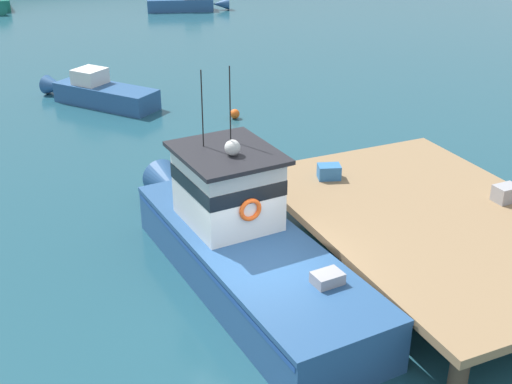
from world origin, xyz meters
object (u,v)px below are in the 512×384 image
object	(u,v)px
crate_stack_mid_dock	(329,172)
moored_boat_off_the_point	(186,3)
main_fishing_boat	(240,239)
moored_boat_far_left	(99,92)
mooring_buoy_spare_mooring	(235,114)
crate_single_by_cleat	(506,193)

from	to	relation	value
crate_stack_mid_dock	moored_boat_off_the_point	size ratio (longest dim) A/B	0.10
main_fishing_boat	moored_boat_far_left	bearing A→B (deg)	90.81
main_fishing_boat	crate_stack_mid_dock	world-z (taller)	main_fishing_boat
main_fishing_boat	crate_stack_mid_dock	bearing A→B (deg)	28.18
moored_boat_off_the_point	mooring_buoy_spare_mooring	world-z (taller)	moored_boat_off_the_point
crate_single_by_cleat	crate_stack_mid_dock	distance (m)	4.54
main_fishing_boat	mooring_buoy_spare_mooring	bearing A→B (deg)	68.21
mooring_buoy_spare_mooring	moored_boat_off_the_point	bearing A→B (deg)	75.87
crate_stack_mid_dock	moored_boat_off_the_point	xyz separation A→B (m)	(6.62, 31.65, -0.89)
mooring_buoy_spare_mooring	crate_single_by_cleat	bearing A→B (deg)	-78.06
crate_single_by_cleat	crate_stack_mid_dock	xyz separation A→B (m)	(-3.38, 3.04, -0.02)
main_fishing_boat	moored_boat_far_left	xyz separation A→B (m)	(-0.21, 14.66, -0.51)
main_fishing_boat	mooring_buoy_spare_mooring	distance (m)	11.47
moored_boat_off_the_point	moored_boat_far_left	bearing A→B (deg)	-118.49
crate_stack_mid_dock	mooring_buoy_spare_mooring	size ratio (longest dim) A/B	1.58
crate_stack_mid_dock	main_fishing_boat	bearing A→B (deg)	-151.82
main_fishing_boat	mooring_buoy_spare_mooring	world-z (taller)	main_fishing_boat
moored_boat_far_left	mooring_buoy_spare_mooring	size ratio (longest dim) A/B	13.76
crate_single_by_cleat	mooring_buoy_spare_mooring	distance (m)	12.17
crate_single_by_cleat	moored_boat_off_the_point	bearing A→B (deg)	84.66
crate_single_by_cleat	moored_boat_off_the_point	world-z (taller)	crate_single_by_cleat
main_fishing_boat	crate_stack_mid_dock	xyz separation A→B (m)	(3.38, 1.81, 0.39)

